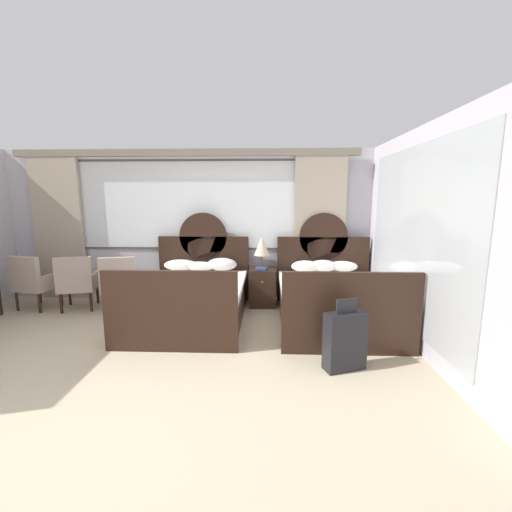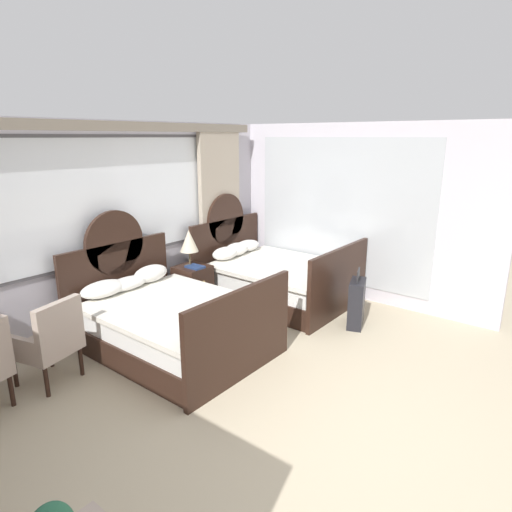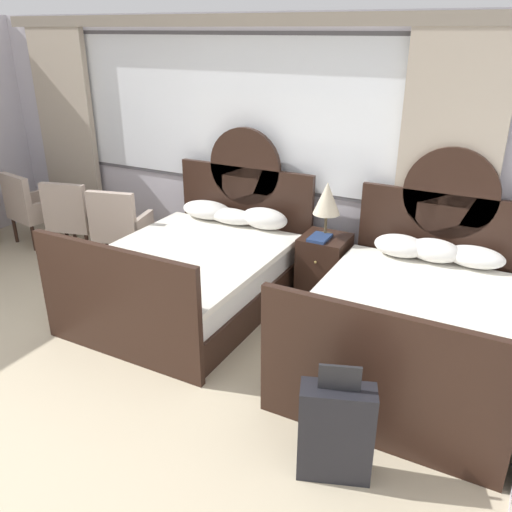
# 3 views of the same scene
# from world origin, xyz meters

# --- Properties ---
(ground_plane) EXTENTS (24.00, 24.00, 0.00)m
(ground_plane) POSITION_xyz_m (0.00, 0.00, 0.00)
(ground_plane) COLOR #BCAD8E
(wall_back_window) EXTENTS (6.58, 0.22, 2.70)m
(wall_back_window) POSITION_xyz_m (0.00, 3.63, 1.43)
(wall_back_window) COLOR silver
(wall_back_window) RESTS_ON ground_plane
(wall_right_mirror) EXTENTS (0.08, 4.23, 2.70)m
(wall_right_mirror) POSITION_xyz_m (3.32, 1.54, 1.35)
(wall_right_mirror) COLOR silver
(wall_right_mirror) RESTS_ON ground_plane
(bed_near_window) EXTENTS (1.62, 2.20, 1.59)m
(bed_near_window) POSITION_xyz_m (0.30, 2.46, 0.35)
(bed_near_window) COLOR black
(bed_near_window) RESTS_ON ground_plane
(bed_near_mirror) EXTENTS (1.62, 2.20, 1.59)m
(bed_near_mirror) POSITION_xyz_m (2.43, 2.46, 0.35)
(bed_near_mirror) COLOR black
(bed_near_mirror) RESTS_ON ground_plane
(nightstand_between_beds) EXTENTS (0.45, 0.48, 0.65)m
(nightstand_between_beds) POSITION_xyz_m (1.37, 3.18, 0.33)
(nightstand_between_beds) COLOR black
(nightstand_between_beds) RESTS_ON ground_plane
(table_lamp_on_nightstand) EXTENTS (0.27, 0.27, 0.54)m
(table_lamp_on_nightstand) POSITION_xyz_m (1.35, 3.21, 1.03)
(table_lamp_on_nightstand) COLOR brown
(table_lamp_on_nightstand) RESTS_ON nightstand_between_beds
(book_on_nightstand) EXTENTS (0.18, 0.26, 0.03)m
(book_on_nightstand) POSITION_xyz_m (1.34, 3.09, 0.67)
(book_on_nightstand) COLOR navy
(book_on_nightstand) RESTS_ON nightstand_between_beds
(armchair_by_window_left) EXTENTS (0.67, 0.67, 0.92)m
(armchair_by_window_left) POSITION_xyz_m (-0.97, 2.82, 0.49)
(armchair_by_window_left) COLOR #B29E8E
(armchair_by_window_left) RESTS_ON ground_plane
(suitcase_on_floor) EXTENTS (0.48, 0.33, 0.80)m
(suitcase_on_floor) POSITION_xyz_m (2.30, 0.99, 0.32)
(suitcase_on_floor) COLOR black
(suitcase_on_floor) RESTS_ON ground_plane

